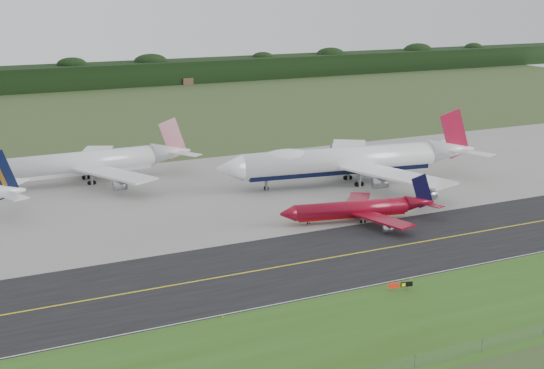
{
  "coord_description": "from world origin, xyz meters",
  "views": [
    {
      "loc": [
        -77.52,
        -125.44,
        51.98
      ],
      "look_at": [
        -6.34,
        22.0,
        8.81
      ],
      "focal_mm": 50.0,
      "sensor_mm": 36.0,
      "label": 1
    }
  ],
  "objects_px": {
    "jet_star_tail": "(87,163)",
    "jet_red_737": "(360,209)",
    "jet_ba_747": "(348,160)",
    "taxiway_sign": "(400,285)"
  },
  "relations": [
    {
      "from": "jet_star_tail",
      "to": "jet_red_737",
      "type": "bearing_deg",
      "value": -52.24
    },
    {
      "from": "jet_ba_747",
      "to": "jet_red_737",
      "type": "distance_m",
      "value": 33.59
    },
    {
      "from": "jet_ba_747",
      "to": "taxiway_sign",
      "type": "distance_m",
      "value": 74.67
    },
    {
      "from": "jet_star_tail",
      "to": "taxiway_sign",
      "type": "distance_m",
      "value": 105.31
    },
    {
      "from": "jet_red_737",
      "to": "taxiway_sign",
      "type": "height_order",
      "value": "jet_red_737"
    },
    {
      "from": "jet_star_tail",
      "to": "taxiway_sign",
      "type": "relative_size",
      "value": 13.11
    },
    {
      "from": "jet_ba_747",
      "to": "jet_star_tail",
      "type": "relative_size",
      "value": 1.25
    },
    {
      "from": "jet_red_737",
      "to": "jet_star_tail",
      "type": "height_order",
      "value": "jet_star_tail"
    },
    {
      "from": "jet_ba_747",
      "to": "taxiway_sign",
      "type": "bearing_deg",
      "value": -114.29
    },
    {
      "from": "jet_ba_747",
      "to": "jet_red_737",
      "type": "bearing_deg",
      "value": -116.8
    }
  ]
}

